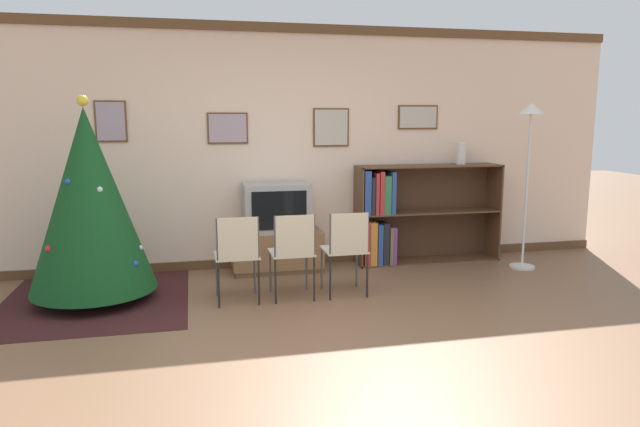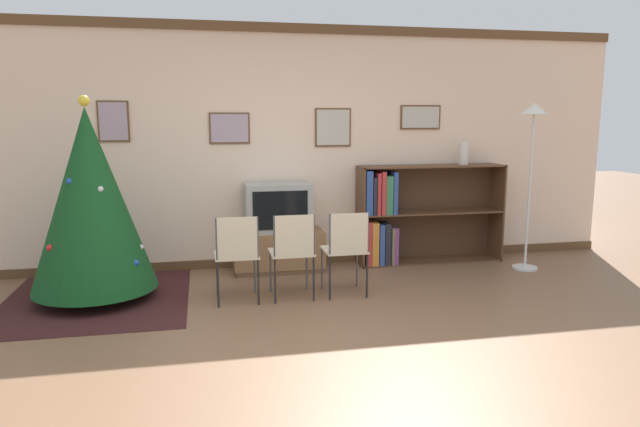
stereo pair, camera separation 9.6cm
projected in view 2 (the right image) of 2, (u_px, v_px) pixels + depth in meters
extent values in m
plane|color=brown|center=(325.00, 354.00, 4.12)|extent=(24.00, 24.00, 0.00)
cube|color=beige|center=(276.00, 148.00, 6.43)|extent=(8.19, 0.08, 2.70)
cube|color=brown|center=(275.00, 27.00, 6.16)|extent=(8.19, 0.03, 0.10)
cube|color=brown|center=(278.00, 261.00, 6.59)|extent=(8.19, 0.03, 0.10)
cube|color=brown|center=(113.00, 121.00, 5.99)|extent=(0.32, 0.02, 0.43)
cube|color=#A893A3|center=(113.00, 121.00, 5.98)|extent=(0.28, 0.01, 0.39)
cube|color=brown|center=(230.00, 128.00, 6.24)|extent=(0.44, 0.02, 0.34)
cube|color=#A893A3|center=(230.00, 128.00, 6.23)|extent=(0.40, 0.01, 0.30)
cube|color=brown|center=(333.00, 127.00, 6.47)|extent=(0.41, 0.02, 0.43)
cube|color=#BCB7A8|center=(333.00, 127.00, 6.46)|extent=(0.38, 0.01, 0.40)
cube|color=brown|center=(420.00, 117.00, 6.66)|extent=(0.49, 0.02, 0.28)
cube|color=#BCB7A8|center=(421.00, 117.00, 6.65)|extent=(0.45, 0.01, 0.24)
cube|color=#381919|center=(97.00, 299.00, 5.36)|extent=(1.68, 1.91, 0.01)
cylinder|color=maroon|center=(97.00, 293.00, 5.36)|extent=(0.36, 0.36, 0.10)
cone|color=#14471E|center=(91.00, 200.00, 5.21)|extent=(1.13, 1.13, 1.68)
sphere|color=yellow|center=(84.00, 101.00, 5.06)|extent=(0.10, 0.10, 0.10)
sphere|color=silver|center=(100.00, 189.00, 5.02)|extent=(0.05, 0.05, 0.05)
sphere|color=#1E4CB2|center=(70.00, 181.00, 4.99)|extent=(0.06, 0.06, 0.06)
sphere|color=#1E4CB2|center=(91.00, 143.00, 5.23)|extent=(0.05, 0.05, 0.05)
sphere|color=silver|center=(141.00, 247.00, 5.32)|extent=(0.05, 0.05, 0.05)
sphere|color=#1E4CB2|center=(135.00, 263.00, 5.15)|extent=(0.06, 0.06, 0.06)
sphere|color=red|center=(50.00, 248.00, 4.96)|extent=(0.06, 0.06, 0.06)
cube|color=brown|center=(279.00, 268.00, 6.36)|extent=(0.95, 0.43, 0.05)
cube|color=olive|center=(278.00, 249.00, 6.32)|extent=(0.99, 0.45, 0.40)
cube|color=#9E9E99|center=(278.00, 207.00, 6.24)|extent=(0.72, 0.43, 0.53)
cube|color=black|center=(280.00, 210.00, 6.03)|extent=(0.59, 0.01, 0.41)
cube|color=beige|center=(237.00, 255.00, 5.27)|extent=(0.40, 0.40, 0.02)
cube|color=beige|center=(237.00, 238.00, 5.05)|extent=(0.35, 0.02, 0.38)
cylinder|color=#4C4C51|center=(217.00, 274.00, 5.44)|extent=(0.02, 0.02, 0.42)
cylinder|color=#4C4C51|center=(255.00, 272.00, 5.52)|extent=(0.02, 0.02, 0.42)
cylinder|color=#4C4C51|center=(218.00, 285.00, 5.10)|extent=(0.02, 0.02, 0.42)
cylinder|color=#4C4C51|center=(258.00, 282.00, 5.17)|extent=(0.02, 0.02, 0.42)
cylinder|color=#4C4C51|center=(217.00, 263.00, 5.06)|extent=(0.02, 0.02, 0.82)
cylinder|color=#4C4C51|center=(258.00, 261.00, 5.14)|extent=(0.02, 0.02, 0.82)
cube|color=beige|center=(291.00, 252.00, 5.37)|extent=(0.40, 0.40, 0.02)
cube|color=beige|center=(294.00, 236.00, 5.15)|extent=(0.35, 0.02, 0.38)
cylinder|color=#4C4C51|center=(270.00, 271.00, 5.55)|extent=(0.02, 0.02, 0.42)
cylinder|color=#4C4C51|center=(307.00, 269.00, 5.62)|extent=(0.02, 0.02, 0.42)
cylinder|color=#4C4C51|center=(275.00, 281.00, 5.20)|extent=(0.02, 0.02, 0.42)
cylinder|color=#4C4C51|center=(314.00, 279.00, 5.27)|extent=(0.02, 0.02, 0.42)
cylinder|color=#4C4C51|center=(275.00, 260.00, 5.17)|extent=(0.02, 0.02, 0.82)
cylinder|color=#4C4C51|center=(314.00, 258.00, 5.24)|extent=(0.02, 0.02, 0.82)
cube|color=beige|center=(344.00, 250.00, 5.47)|extent=(0.40, 0.40, 0.02)
cube|color=beige|center=(349.00, 234.00, 5.25)|extent=(0.35, 0.02, 0.38)
cylinder|color=#4C4C51|center=(322.00, 268.00, 5.65)|extent=(0.02, 0.02, 0.42)
cylinder|color=#4C4C51|center=(357.00, 266.00, 5.72)|extent=(0.02, 0.02, 0.42)
cylinder|color=#4C4C51|center=(330.00, 278.00, 5.30)|extent=(0.02, 0.02, 0.42)
cylinder|color=#4C4C51|center=(367.00, 276.00, 5.37)|extent=(0.02, 0.02, 0.42)
cylinder|color=#4C4C51|center=(330.00, 257.00, 5.27)|extent=(0.02, 0.02, 0.82)
cylinder|color=#4C4C51|center=(367.00, 256.00, 5.34)|extent=(0.02, 0.02, 0.82)
cube|color=brown|center=(360.00, 216.00, 6.51)|extent=(0.02, 0.36, 1.14)
cube|color=brown|center=(497.00, 211.00, 6.85)|extent=(0.02, 0.36, 1.14)
cube|color=brown|center=(432.00, 166.00, 6.59)|extent=(1.72, 0.36, 0.02)
cube|color=brown|center=(429.00, 260.00, 6.77)|extent=(1.72, 0.36, 0.02)
cube|color=brown|center=(430.00, 212.00, 6.68)|extent=(1.68, 0.36, 0.02)
cube|color=#492F1E|center=(425.00, 211.00, 6.85)|extent=(1.72, 0.01, 1.14)
cube|color=#B73333|center=(367.00, 243.00, 6.52)|extent=(0.06, 0.24, 0.50)
cube|color=orange|center=(372.00, 242.00, 6.57)|extent=(0.08, 0.30, 0.50)
cube|color=#2D4C93|center=(380.00, 244.00, 6.55)|extent=(0.06, 0.23, 0.47)
cube|color=#232328|center=(385.00, 243.00, 6.57)|extent=(0.07, 0.25, 0.48)
cube|color=#756047|center=(391.00, 245.00, 6.57)|extent=(0.04, 0.20, 0.42)
cube|color=#7A3D7F|center=(394.00, 245.00, 6.58)|extent=(0.04, 0.21, 0.43)
cube|color=#2D4C93|center=(367.00, 193.00, 6.42)|extent=(0.07, 0.23, 0.50)
cube|color=#232328|center=(373.00, 196.00, 6.42)|extent=(0.04, 0.20, 0.42)
cube|color=#B73333|center=(376.00, 193.00, 6.48)|extent=(0.04, 0.30, 0.47)
cube|color=#B73333|center=(381.00, 192.00, 6.48)|extent=(0.05, 0.29, 0.49)
cube|color=#337547|center=(386.00, 194.00, 6.51)|extent=(0.08, 0.30, 0.44)
cube|color=#2D4C93|center=(392.00, 192.00, 6.51)|extent=(0.05, 0.30, 0.48)
cylinder|color=silver|center=(464.00, 154.00, 6.68)|extent=(0.11, 0.11, 0.25)
torus|color=silver|center=(464.00, 143.00, 6.66)|extent=(0.10, 0.10, 0.02)
cylinder|color=silver|center=(525.00, 268.00, 6.44)|extent=(0.28, 0.28, 0.03)
cylinder|color=silver|center=(529.00, 192.00, 6.29)|extent=(0.03, 0.03, 1.70)
cone|color=white|center=(535.00, 108.00, 6.14)|extent=(0.28, 0.28, 0.12)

